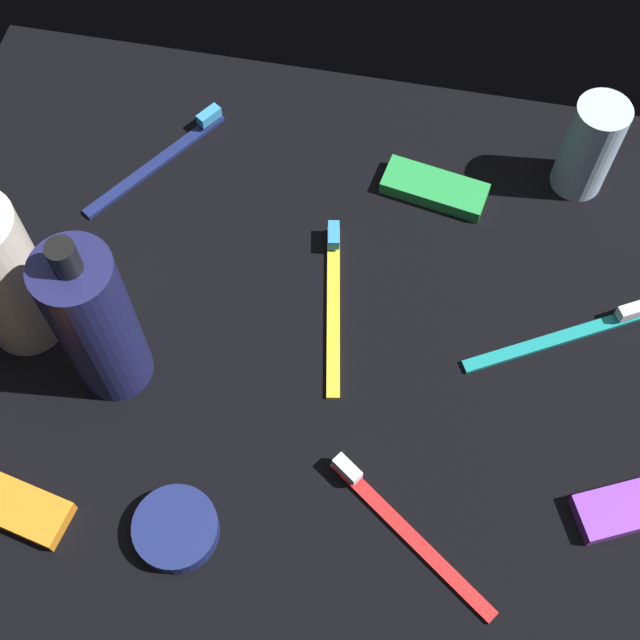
# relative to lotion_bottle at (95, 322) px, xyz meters

# --- Properties ---
(ground_plane) EXTENTS (0.84, 0.64, 0.01)m
(ground_plane) POSITION_rel_lotion_bottle_xyz_m (0.17, 0.07, -0.10)
(ground_plane) COLOR black
(lotion_bottle) EXTENTS (0.07, 0.07, 0.20)m
(lotion_bottle) POSITION_rel_lotion_bottle_xyz_m (0.00, 0.00, 0.00)
(lotion_bottle) COLOR #1C1E4D
(lotion_bottle) RESTS_ON ground_plane
(bodywash_bottle) EXTENTS (0.07, 0.07, 0.19)m
(bodywash_bottle) POSITION_rel_lotion_bottle_xyz_m (-0.09, 0.03, -0.00)
(bodywash_bottle) COLOR silver
(bodywash_bottle) RESTS_ON ground_plane
(deodorant_stick) EXTENTS (0.05, 0.05, 0.11)m
(deodorant_stick) POSITION_rel_lotion_bottle_xyz_m (0.40, 0.29, -0.04)
(deodorant_stick) COLOR silver
(deodorant_stick) RESTS_ON ground_plane
(toothbrush_red) EXTENTS (0.15, 0.11, 0.02)m
(toothbrush_red) POSITION_rel_lotion_bottle_xyz_m (0.27, -0.10, -0.08)
(toothbrush_red) COLOR red
(toothbrush_red) RESTS_ON ground_plane
(toothbrush_teal) EXTENTS (0.16, 0.10, 0.02)m
(toothbrush_teal) POSITION_rel_lotion_bottle_xyz_m (0.40, 0.11, -0.08)
(toothbrush_teal) COLOR teal
(toothbrush_teal) RESTS_ON ground_plane
(toothbrush_yellow) EXTENTS (0.04, 0.18, 0.02)m
(toothbrush_yellow) POSITION_rel_lotion_bottle_xyz_m (0.18, 0.11, -0.08)
(toothbrush_yellow) COLOR yellow
(toothbrush_yellow) RESTS_ON ground_plane
(toothbrush_navy) EXTENTS (0.11, 0.16, 0.02)m
(toothbrush_navy) POSITION_rel_lotion_bottle_xyz_m (-0.02, 0.24, -0.08)
(toothbrush_navy) COLOR navy
(toothbrush_navy) RESTS_ON ground_plane
(snack_bar_orange) EXTENTS (0.11, 0.06, 0.01)m
(snack_bar_orange) POSITION_rel_lotion_bottle_xyz_m (-0.05, -0.14, -0.08)
(snack_bar_orange) COLOR orange
(snack_bar_orange) RESTS_ON ground_plane
(snack_bar_green) EXTENTS (0.11, 0.06, 0.01)m
(snack_bar_green) POSITION_rel_lotion_bottle_xyz_m (0.26, 0.25, -0.08)
(snack_bar_green) COLOR green
(snack_bar_green) RESTS_ON ground_plane
(snack_bar_purple) EXTENTS (0.11, 0.08, 0.01)m
(snack_bar_purple) POSITION_rel_lotion_bottle_xyz_m (0.46, -0.04, -0.08)
(snack_bar_purple) COLOR purple
(snack_bar_purple) RESTS_ON ground_plane
(cream_tin_left) EXTENTS (0.07, 0.07, 0.02)m
(cream_tin_left) POSITION_rel_lotion_bottle_xyz_m (0.09, -0.13, -0.08)
(cream_tin_left) COLOR navy
(cream_tin_left) RESTS_ON ground_plane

